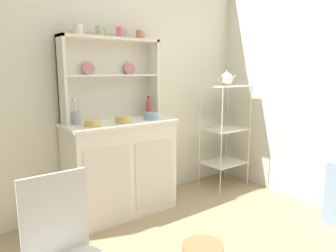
{
  "coord_description": "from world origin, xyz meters",
  "views": [
    {
      "loc": [
        -1.28,
        -1.05,
        1.3
      ],
      "look_at": [
        0.34,
        1.12,
        0.82
      ],
      "focal_mm": 32.95,
      "sensor_mm": 36.0,
      "label": 1
    }
  ],
  "objects_px": {
    "jam_bottle": "(149,109)",
    "porcelain_teapot": "(226,79)",
    "hutch_shelf_unit": "(110,73)",
    "wire_chair": "(62,249)",
    "bowl_mixing_large": "(92,123)",
    "utensil_jar": "(76,117)",
    "hutch_cabinet": "(121,167)",
    "cup_cream_0": "(78,30)",
    "bakers_rack": "(225,125)"
  },
  "relations": [
    {
      "from": "jam_bottle",
      "to": "porcelain_teapot",
      "type": "relative_size",
      "value": 0.86
    },
    {
      "from": "hutch_shelf_unit",
      "to": "wire_chair",
      "type": "distance_m",
      "value": 1.75
    },
    {
      "from": "bowl_mixing_large",
      "to": "utensil_jar",
      "type": "xyz_separation_m",
      "value": [
        -0.08,
        0.15,
        0.03
      ]
    },
    {
      "from": "wire_chair",
      "to": "bowl_mixing_large",
      "type": "xyz_separation_m",
      "value": [
        0.61,
        1.05,
        0.37
      ]
    },
    {
      "from": "bowl_mixing_large",
      "to": "utensil_jar",
      "type": "relative_size",
      "value": 0.54
    },
    {
      "from": "hutch_shelf_unit",
      "to": "porcelain_teapot",
      "type": "relative_size",
      "value": 3.96
    },
    {
      "from": "bowl_mixing_large",
      "to": "porcelain_teapot",
      "type": "xyz_separation_m",
      "value": [
        1.55,
        -0.01,
        0.33
      ]
    },
    {
      "from": "porcelain_teapot",
      "to": "bowl_mixing_large",
      "type": "bearing_deg",
      "value": 179.63
    },
    {
      "from": "bowl_mixing_large",
      "to": "hutch_cabinet",
      "type": "bearing_deg",
      "value": 14.31
    },
    {
      "from": "cup_cream_0",
      "to": "bowl_mixing_large",
      "type": "bearing_deg",
      "value": -88.89
    },
    {
      "from": "hutch_cabinet",
      "to": "hutch_shelf_unit",
      "type": "xyz_separation_m",
      "value": [
        -0.0,
        0.16,
        0.84
      ]
    },
    {
      "from": "hutch_cabinet",
      "to": "jam_bottle",
      "type": "height_order",
      "value": "jam_bottle"
    },
    {
      "from": "jam_bottle",
      "to": "utensil_jar",
      "type": "relative_size",
      "value": 0.84
    },
    {
      "from": "hutch_shelf_unit",
      "to": "wire_chair",
      "type": "xyz_separation_m",
      "value": [
        -0.9,
        -1.29,
        -0.77
      ]
    },
    {
      "from": "bakers_rack",
      "to": "wire_chair",
      "type": "relative_size",
      "value": 1.35
    },
    {
      "from": "utensil_jar",
      "to": "porcelain_teapot",
      "type": "xyz_separation_m",
      "value": [
        1.63,
        -0.16,
        0.3
      ]
    },
    {
      "from": "cup_cream_0",
      "to": "porcelain_teapot",
      "type": "xyz_separation_m",
      "value": [
        1.56,
        -0.21,
        -0.42
      ]
    },
    {
      "from": "jam_bottle",
      "to": "bakers_rack",
      "type": "bearing_deg",
      "value": -10.65
    },
    {
      "from": "hutch_cabinet",
      "to": "bowl_mixing_large",
      "type": "xyz_separation_m",
      "value": [
        -0.29,
        -0.07,
        0.44
      ]
    },
    {
      "from": "jam_bottle",
      "to": "bowl_mixing_large",
      "type": "bearing_deg",
      "value": -166.23
    },
    {
      "from": "bakers_rack",
      "to": "hutch_shelf_unit",
      "type": "bearing_deg",
      "value": 168.96
    },
    {
      "from": "bakers_rack",
      "to": "bowl_mixing_large",
      "type": "distance_m",
      "value": 1.56
    },
    {
      "from": "hutch_cabinet",
      "to": "bowl_mixing_large",
      "type": "bearing_deg",
      "value": -165.69
    },
    {
      "from": "wire_chair",
      "to": "jam_bottle",
      "type": "distance_m",
      "value": 1.8
    },
    {
      "from": "wire_chair",
      "to": "cup_cream_0",
      "type": "relative_size",
      "value": 8.91
    },
    {
      "from": "hutch_shelf_unit",
      "to": "porcelain_teapot",
      "type": "distance_m",
      "value": 1.29
    },
    {
      "from": "cup_cream_0",
      "to": "porcelain_teapot",
      "type": "distance_m",
      "value": 1.62
    },
    {
      "from": "hutch_shelf_unit",
      "to": "jam_bottle",
      "type": "height_order",
      "value": "hutch_shelf_unit"
    },
    {
      "from": "hutch_cabinet",
      "to": "wire_chair",
      "type": "xyz_separation_m",
      "value": [
        -0.9,
        -1.13,
        0.08
      ]
    },
    {
      "from": "hutch_cabinet",
      "to": "jam_bottle",
      "type": "relative_size",
      "value": 4.92
    },
    {
      "from": "hutch_cabinet",
      "to": "utensil_jar",
      "type": "distance_m",
      "value": 0.61
    },
    {
      "from": "cup_cream_0",
      "to": "utensil_jar",
      "type": "height_order",
      "value": "cup_cream_0"
    },
    {
      "from": "utensil_jar",
      "to": "porcelain_teapot",
      "type": "height_order",
      "value": "porcelain_teapot"
    },
    {
      "from": "utensil_jar",
      "to": "jam_bottle",
      "type": "bearing_deg",
      "value": 0.73
    },
    {
      "from": "bowl_mixing_large",
      "to": "jam_bottle",
      "type": "xyz_separation_m",
      "value": [
        0.65,
        0.16,
        0.05
      ]
    },
    {
      "from": "bakers_rack",
      "to": "bowl_mixing_large",
      "type": "height_order",
      "value": "bakers_rack"
    },
    {
      "from": "cup_cream_0",
      "to": "bowl_mixing_large",
      "type": "distance_m",
      "value": 0.77
    },
    {
      "from": "hutch_shelf_unit",
      "to": "bakers_rack",
      "type": "relative_size",
      "value": 0.8
    },
    {
      "from": "wire_chair",
      "to": "bowl_mixing_large",
      "type": "distance_m",
      "value": 1.27
    },
    {
      "from": "wire_chair",
      "to": "bakers_rack",
      "type": "bearing_deg",
      "value": 49.3
    },
    {
      "from": "bowl_mixing_large",
      "to": "porcelain_teapot",
      "type": "bearing_deg",
      "value": -0.37
    },
    {
      "from": "wire_chair",
      "to": "porcelain_teapot",
      "type": "bearing_deg",
      "value": 49.32
    },
    {
      "from": "hutch_cabinet",
      "to": "porcelain_teapot",
      "type": "bearing_deg",
      "value": -3.77
    },
    {
      "from": "bakers_rack",
      "to": "cup_cream_0",
      "type": "xyz_separation_m",
      "value": [
        -1.56,
        0.21,
        0.93
      ]
    },
    {
      "from": "hutch_cabinet",
      "to": "utensil_jar",
      "type": "height_order",
      "value": "utensil_jar"
    },
    {
      "from": "hutch_cabinet",
      "to": "bakers_rack",
      "type": "relative_size",
      "value": 0.86
    },
    {
      "from": "hutch_cabinet",
      "to": "utensil_jar",
      "type": "bearing_deg",
      "value": 168.04
    },
    {
      "from": "hutch_cabinet",
      "to": "bakers_rack",
      "type": "bearing_deg",
      "value": -3.76
    },
    {
      "from": "bakers_rack",
      "to": "porcelain_teapot",
      "type": "bearing_deg",
      "value": 180.0
    },
    {
      "from": "bakers_rack",
      "to": "jam_bottle",
      "type": "bearing_deg",
      "value": 169.35
    }
  ]
}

